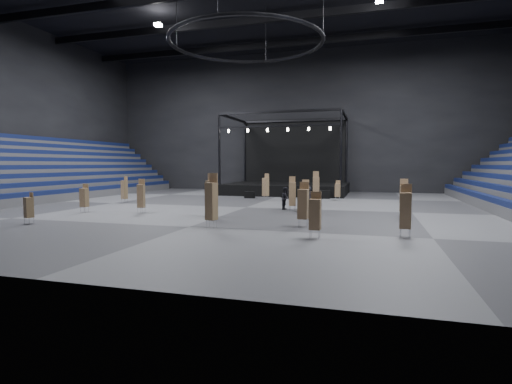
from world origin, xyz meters
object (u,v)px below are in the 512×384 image
(chair_stack_12, at_px, (211,195))
(chair_stack_13, at_px, (212,200))
(flight_case_left, at_px, (250,195))
(chair_stack_6, at_px, (141,195))
(flight_case_mid, at_px, (288,194))
(chair_stack_3, at_px, (305,195))
(chair_stack_1, at_px, (406,210))
(chair_stack_11, at_px, (404,198))
(chair_stack_4, at_px, (84,197))
(crew_member, at_px, (286,198))
(chair_stack_14, at_px, (292,193))
(stage, at_px, (288,181))
(chair_stack_9, at_px, (266,186))
(chair_stack_5, at_px, (303,203))
(chair_stack_8, at_px, (316,188))
(chair_stack_0, at_px, (338,190))
(chair_stack_7, at_px, (315,214))
(chair_stack_2, at_px, (29,207))
(chair_stack_10, at_px, (124,189))
(flight_case_right, at_px, (324,194))
(man_center, at_px, (309,199))

(chair_stack_12, xyz_separation_m, chair_stack_13, (1.80, -4.16, 0.04))
(flight_case_left, xyz_separation_m, chair_stack_6, (-3.76, -14.03, 0.91))
(flight_case_mid, xyz_separation_m, chair_stack_3, (3.65, -11.73, 0.81))
(flight_case_left, distance_m, chair_stack_12, 14.78)
(chair_stack_1, xyz_separation_m, chair_stack_11, (0.44, 7.24, -0.00))
(chair_stack_6, distance_m, chair_stack_11, 17.93)
(chair_stack_4, distance_m, chair_stack_11, 22.17)
(chair_stack_12, distance_m, chair_stack_13, 4.53)
(chair_stack_3, height_order, chair_stack_11, chair_stack_11)
(chair_stack_3, height_order, chair_stack_12, chair_stack_12)
(chair_stack_1, relative_size, crew_member, 1.47)
(chair_stack_14, bearing_deg, stage, 88.01)
(flight_case_left, xyz_separation_m, chair_stack_13, (3.63, -18.78, 1.17))
(chair_stack_9, bearing_deg, chair_stack_14, -40.58)
(chair_stack_5, height_order, chair_stack_8, chair_stack_8)
(flight_case_mid, distance_m, chair_stack_0, 5.45)
(stage, height_order, chair_stack_7, stage)
(chair_stack_2, relative_size, chair_stack_10, 0.76)
(stage, distance_m, chair_stack_2, 29.79)
(flight_case_left, bearing_deg, chair_stack_0, -2.79)
(chair_stack_8, bearing_deg, flight_case_left, 134.37)
(flight_case_right, relative_size, chair_stack_7, 0.57)
(chair_stack_0, bearing_deg, chair_stack_2, -121.49)
(flight_case_left, xyz_separation_m, chair_stack_8, (7.43, -4.86, 1.11))
(chair_stack_7, bearing_deg, stage, 106.18)
(chair_stack_8, height_order, man_center, chair_stack_8)
(flight_case_mid, relative_size, chair_stack_7, 0.61)
(chair_stack_0, xyz_separation_m, chair_stack_12, (-7.06, -14.19, 0.43))
(flight_case_left, distance_m, chair_stack_1, 23.26)
(chair_stack_6, bearing_deg, crew_member, 13.52)
(flight_case_mid, relative_size, chair_stack_5, 0.53)
(chair_stack_5, distance_m, chair_stack_6, 12.53)
(chair_stack_1, xyz_separation_m, chair_stack_4, (-21.49, 4.03, -0.22))
(chair_stack_1, bearing_deg, chair_stack_5, 168.23)
(chair_stack_5, relative_size, chair_stack_7, 1.14)
(chair_stack_3, distance_m, chair_stack_5, 6.79)
(chair_stack_2, height_order, chair_stack_13, chair_stack_13)
(chair_stack_12, bearing_deg, chair_stack_4, 178.49)
(stage, bearing_deg, chair_stack_8, -68.06)
(chair_stack_2, relative_size, chair_stack_7, 0.83)
(stage, height_order, chair_stack_3, stage)
(flight_case_mid, bearing_deg, flight_case_left, -160.28)
(chair_stack_5, distance_m, chair_stack_10, 19.92)
(flight_case_left, height_order, crew_member, crew_member)
(flight_case_mid, xyz_separation_m, chair_stack_8, (3.66, -6.21, 1.02))
(flight_case_mid, height_order, chair_stack_0, chair_stack_0)
(chair_stack_8, relative_size, chair_stack_10, 1.19)
(flight_case_mid, xyz_separation_m, chair_stack_14, (2.59, -11.23, 0.88))
(chair_stack_0, relative_size, chair_stack_14, 0.75)
(chair_stack_6, distance_m, man_center, 12.20)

